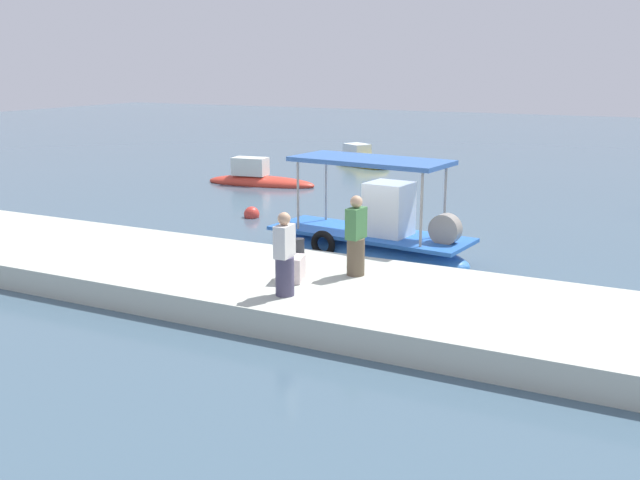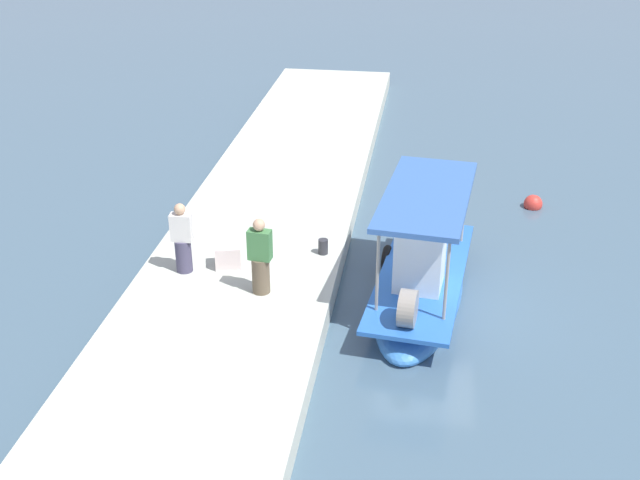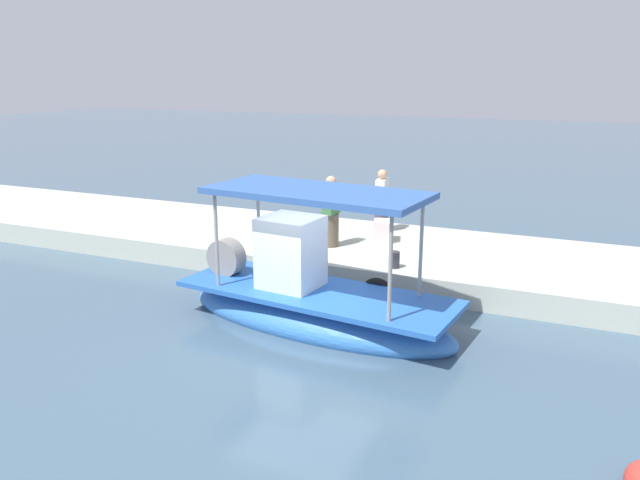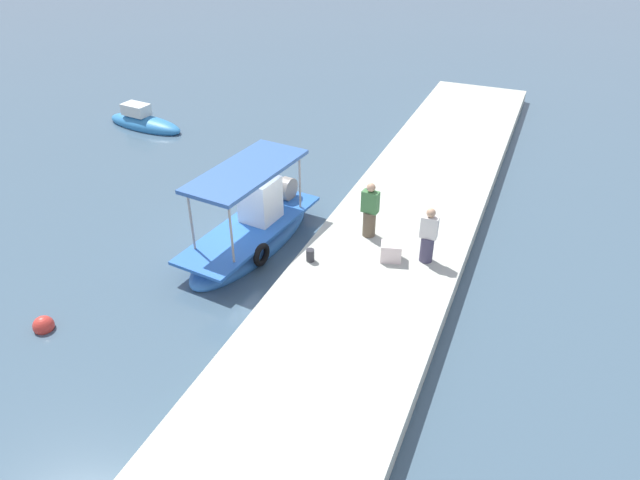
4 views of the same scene
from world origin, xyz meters
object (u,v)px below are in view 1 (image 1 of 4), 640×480
object	(u,v)px
fisherman_near_bollard	(285,258)
moored_boat_near	(361,161)
cargo_crate	(292,269)
marker_buoy	(252,214)
main_fishing_boat	(372,240)
mooring_bollard	(300,246)
moored_boat_mid	(259,180)
fisherman_by_crate	(356,239)

from	to	relation	value
fisherman_near_bollard	moored_boat_near	distance (m)	23.88
cargo_crate	marker_buoy	distance (m)	9.63
main_fishing_boat	mooring_bollard	xyz separation A→B (m)	(-0.94, -2.41, 0.27)
fisherman_near_bollard	moored_boat_mid	distance (m)	17.57
mooring_bollard	marker_buoy	xyz separation A→B (m)	(-4.86, 5.50, -0.66)
cargo_crate	moored_boat_near	xyz separation A→B (m)	(-7.79, 21.46, -0.64)
fisherman_near_bollard	marker_buoy	bearing A→B (deg)	125.76
main_fishing_boat	moored_boat_near	size ratio (longest dim) A/B	1.34
moored_boat_near	main_fishing_boat	bearing A→B (deg)	-65.35
main_fishing_boat	moored_boat_mid	world-z (taller)	main_fishing_boat
fisherman_near_bollard	moored_boat_mid	bearing A→B (deg)	123.24
mooring_bollard	marker_buoy	distance (m)	7.37
main_fishing_boat	marker_buoy	distance (m)	6.58
marker_buoy	moored_boat_near	world-z (taller)	moored_boat_near
fisherman_by_crate	marker_buoy	xyz separation A→B (m)	(-6.87, 6.61, -1.29)
moored_boat_mid	cargo_crate	bearing A→B (deg)	-56.00
main_fishing_boat	moored_boat_mid	bearing A→B (deg)	135.17
main_fishing_boat	fisherman_by_crate	distance (m)	3.79
main_fishing_boat	fisherman_by_crate	world-z (taller)	main_fishing_boat
fisherman_near_bollard	fisherman_by_crate	world-z (taller)	fisherman_by_crate
moored_boat_mid	marker_buoy	bearing A→B (deg)	-60.61
fisherman_near_bollard	marker_buoy	distance (m)	10.66
mooring_bollard	moored_boat_near	size ratio (longest dim) A/B	0.08
marker_buoy	moored_boat_near	distance (m)	13.97
cargo_crate	marker_buoy	size ratio (longest dim) A/B	1.11
main_fishing_boat	fisherman_near_bollard	bearing A→B (deg)	-85.91
mooring_bollard	moored_boat_mid	world-z (taller)	moored_boat_mid
main_fishing_boat	moored_boat_mid	xyz separation A→B (m)	(-9.21, 9.16, -0.30)
cargo_crate	marker_buoy	bearing A→B (deg)	127.34
marker_buoy	fisherman_near_bollard	bearing A→B (deg)	-54.24
main_fishing_boat	moored_boat_near	world-z (taller)	main_fishing_boat
fisherman_near_bollard	cargo_crate	size ratio (longest dim) A/B	2.87
fisherman_near_bollard	moored_boat_near	xyz separation A→B (m)	(-8.16, 22.42, -1.15)
marker_buoy	fisherman_by_crate	bearing A→B (deg)	-43.87
marker_buoy	main_fishing_boat	bearing A→B (deg)	-28.06
main_fishing_boat	marker_buoy	size ratio (longest dim) A/B	11.02
fisherman_by_crate	mooring_bollard	world-z (taller)	fisherman_by_crate
main_fishing_boat	fisherman_near_bollard	world-z (taller)	main_fishing_boat
moored_boat_near	mooring_bollard	bearing A→B (deg)	-70.55
main_fishing_boat	cargo_crate	size ratio (longest dim) A/B	9.97
main_fishing_boat	moored_boat_mid	size ratio (longest dim) A/B	1.17
cargo_crate	moored_boat_near	world-z (taller)	cargo_crate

